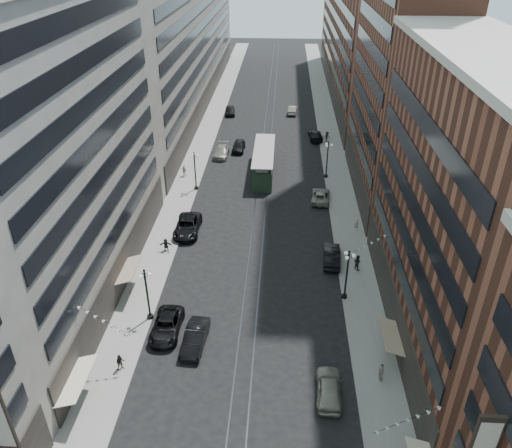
% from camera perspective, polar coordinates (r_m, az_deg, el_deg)
% --- Properties ---
extents(ground, '(220.00, 220.00, 0.00)m').
position_cam_1_polar(ground, '(74.14, 0.84, 5.48)').
color(ground, black).
rests_on(ground, ground).
extents(sidewalk_west, '(4.00, 180.00, 0.15)m').
position_cam_1_polar(sidewalk_west, '(84.35, -6.43, 8.54)').
color(sidewalk_west, gray).
rests_on(sidewalk_west, ground).
extents(sidewalk_east, '(4.00, 180.00, 0.15)m').
position_cam_1_polar(sidewalk_east, '(83.65, 8.77, 8.18)').
color(sidewalk_east, gray).
rests_on(sidewalk_east, ground).
extents(rail_west, '(0.12, 180.00, 0.02)m').
position_cam_1_polar(rail_west, '(83.32, 0.66, 8.40)').
color(rail_west, '#2D2D33').
rests_on(rail_west, ground).
extents(rail_east, '(0.12, 180.00, 0.02)m').
position_cam_1_polar(rail_east, '(83.28, 1.63, 8.38)').
color(rail_east, '#2D2D33').
rests_on(rail_east, ground).
extents(building_west_mid, '(8.00, 36.00, 28.00)m').
position_cam_1_polar(building_west_mid, '(47.94, -21.44, 7.10)').
color(building_west_mid, '#A39D91').
rests_on(building_west_mid, ground).
extents(building_west_far, '(8.00, 90.00, 26.00)m').
position_cam_1_polar(building_west_far, '(106.57, -7.98, 20.32)').
color(building_west_far, '#A39D91').
rests_on(building_west_far, ground).
extents(building_east_mid, '(8.00, 30.00, 24.00)m').
position_cam_1_polar(building_east_mid, '(42.60, 22.47, 0.95)').
color(building_east_mid, brown).
rests_on(building_east_mid, ground).
extents(building_east_tower, '(8.00, 26.00, 42.00)m').
position_cam_1_polar(building_east_tower, '(65.56, 16.86, 20.22)').
color(building_east_tower, brown).
rests_on(building_east_tower, ground).
extents(building_east_far, '(8.00, 72.00, 24.00)m').
position_cam_1_polar(building_east_far, '(114.68, 11.02, 20.28)').
color(building_east_far, brown).
rests_on(building_east_far, ground).
extents(lamppost_sw_far, '(1.03, 1.14, 5.52)m').
position_cam_1_polar(lamppost_sw_far, '(46.63, -12.35, -7.67)').
color(lamppost_sw_far, black).
rests_on(lamppost_sw_far, sidewalk_west).
extents(lamppost_sw_mid, '(1.03, 1.14, 5.52)m').
position_cam_1_polar(lamppost_sw_mid, '(69.28, -6.99, 6.19)').
color(lamppost_sw_mid, black).
rests_on(lamppost_sw_mid, sidewalk_west).
extents(lamppost_se_far, '(1.03, 1.14, 5.52)m').
position_cam_1_polar(lamppost_se_far, '(48.71, 10.35, -5.55)').
color(lamppost_se_far, black).
rests_on(lamppost_se_far, sidewalk_east).
extents(lamppost_se_mid, '(1.03, 1.14, 5.52)m').
position_cam_1_polar(lamppost_se_mid, '(73.13, 8.15, 7.45)').
color(lamppost_se_mid, black).
rests_on(lamppost_se_mid, sidewalk_east).
extents(streetcar, '(2.98, 13.47, 3.73)m').
position_cam_1_polar(streetcar, '(74.38, 0.89, 7.01)').
color(streetcar, '#1F3223').
rests_on(streetcar, ground).
extents(car_2, '(2.51, 5.39, 1.49)m').
position_cam_1_polar(car_2, '(46.40, -10.20, -11.39)').
color(car_2, black).
rests_on(car_2, ground).
extents(car_4, '(2.06, 4.78, 1.61)m').
position_cam_1_polar(car_4, '(41.06, 8.31, -18.05)').
color(car_4, gray).
rests_on(car_4, ground).
extents(car_5, '(2.07, 5.06, 1.63)m').
position_cam_1_polar(car_5, '(44.81, -6.98, -12.77)').
color(car_5, black).
rests_on(car_5, ground).
extents(pedestrian_2, '(0.82, 0.65, 1.49)m').
position_cam_1_polar(pedestrian_2, '(43.78, -15.24, -15.00)').
color(pedestrian_2, black).
rests_on(pedestrian_2, sidewalk_west).
extents(pedestrian_4, '(0.53, 1.07, 1.79)m').
position_cam_1_polar(pedestrian_4, '(42.67, 14.11, -16.01)').
color(pedestrian_4, '#B9A999').
rests_on(pedestrian_4, sidewalk_east).
extents(car_7, '(2.87, 6.14, 1.70)m').
position_cam_1_polar(car_7, '(60.26, -7.83, -0.23)').
color(car_7, black).
rests_on(car_7, ground).
extents(car_8, '(2.32, 5.52, 1.59)m').
position_cam_1_polar(car_8, '(81.12, -3.98, 8.29)').
color(car_8, gray).
rests_on(car_8, ground).
extents(car_9, '(2.33, 4.79, 1.57)m').
position_cam_1_polar(car_9, '(100.86, -2.99, 12.82)').
color(car_9, black).
rests_on(car_9, ground).
extents(car_10, '(2.06, 5.10, 1.65)m').
position_cam_1_polar(car_10, '(55.04, 8.65, -3.60)').
color(car_10, black).
rests_on(car_10, ground).
extents(car_11, '(2.83, 5.30, 1.41)m').
position_cam_1_polar(car_11, '(67.50, 7.39, 3.22)').
color(car_11, gray).
rests_on(car_11, ground).
extents(car_12, '(2.52, 5.41, 1.53)m').
position_cam_1_polar(car_12, '(88.40, 6.83, 10.04)').
color(car_12, black).
rests_on(car_12, ground).
extents(car_13, '(2.07, 4.82, 1.62)m').
position_cam_1_polar(car_13, '(83.02, -2.00, 8.90)').
color(car_13, black).
rests_on(car_13, ground).
extents(car_14, '(1.98, 4.75, 1.53)m').
position_cam_1_polar(car_14, '(101.50, 4.19, 12.88)').
color(car_14, gray).
rests_on(car_14, ground).
extents(pedestrian_5, '(1.42, 0.47, 1.51)m').
position_cam_1_polar(pedestrian_5, '(57.02, -10.27, -2.34)').
color(pedestrian_5, black).
rests_on(pedestrian_5, sidewalk_west).
extents(pedestrian_6, '(1.07, 0.74, 1.68)m').
position_cam_1_polar(pedestrian_6, '(74.30, -8.20, 6.05)').
color(pedestrian_6, beige).
rests_on(pedestrian_6, sidewalk_west).
extents(pedestrian_7, '(0.91, 0.91, 1.71)m').
position_cam_1_polar(pedestrian_7, '(54.15, 11.49, -4.31)').
color(pedestrian_7, black).
rests_on(pedestrian_7, sidewalk_east).
extents(pedestrian_8, '(0.59, 0.43, 1.50)m').
position_cam_1_polar(pedestrian_8, '(61.33, 11.38, 0.06)').
color(pedestrian_8, '#BEB89D').
rests_on(pedestrian_8, sidewalk_east).
extents(pedestrian_9, '(1.27, 0.84, 1.81)m').
position_cam_1_polar(pedestrian_9, '(87.06, 8.10, 9.83)').
color(pedestrian_9, black).
rests_on(pedestrian_9, sidewalk_east).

